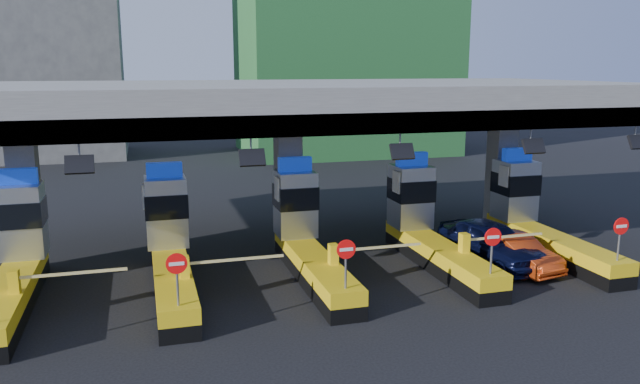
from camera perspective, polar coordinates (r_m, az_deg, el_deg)
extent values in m
plane|color=black|center=(23.78, -1.19, -7.36)|extent=(120.00, 120.00, 0.00)
cube|color=slate|center=(25.46, -3.01, 8.25)|extent=(28.00, 12.00, 1.50)
cube|color=#4C4C49|center=(19.99, 0.74, 6.23)|extent=(28.00, 0.60, 0.70)
cube|color=slate|center=(25.60, -25.28, -0.74)|extent=(1.00, 1.00, 5.50)
cube|color=slate|center=(25.89, -2.93, 0.49)|extent=(1.00, 1.00, 5.50)
cube|color=slate|center=(29.75, 16.18, 1.49)|extent=(1.00, 1.00, 5.50)
cylinder|color=slate|center=(19.29, -21.16, 3.47)|extent=(0.06, 0.06, 0.50)
cube|color=black|center=(19.14, -21.14, 2.35)|extent=(0.80, 0.38, 0.54)
cylinder|color=slate|center=(19.48, -6.34, 4.25)|extent=(0.06, 0.06, 0.50)
cube|color=black|center=(19.34, -6.22, 3.15)|extent=(0.80, 0.38, 0.54)
cylinder|color=slate|center=(20.91, 7.33, 4.72)|extent=(0.06, 0.06, 0.50)
cube|color=black|center=(20.77, 7.52, 3.69)|extent=(0.80, 0.38, 0.54)
cylinder|color=slate|center=(23.34, 18.72, 4.90)|extent=(0.06, 0.06, 0.50)
cube|color=black|center=(23.22, 18.94, 3.98)|extent=(0.80, 0.38, 0.54)
cylinder|color=slate|center=(26.16, 26.89, 4.92)|extent=(0.06, 0.06, 0.50)
cube|color=black|center=(26.05, 27.12, 4.10)|extent=(0.80, 0.38, 0.54)
cube|color=black|center=(22.45, -26.31, -9.08)|extent=(1.20, 8.00, 0.50)
cube|color=#E5B70C|center=(22.29, -26.42, -7.88)|extent=(1.20, 8.00, 0.50)
cube|color=#9EA3A8|center=(24.53, -25.62, -2.34)|extent=(1.50, 1.50, 2.60)
cube|color=black|center=(24.45, -25.69, -1.66)|extent=(1.56, 1.56, 0.90)
cube|color=#0C2DBF|center=(24.23, -25.94, 1.30)|extent=(1.30, 0.35, 0.55)
cube|color=#E5B70C|center=(20.92, -26.19, -7.35)|extent=(0.30, 0.35, 0.70)
cube|color=white|center=(20.65, -21.68, -6.92)|extent=(3.20, 0.08, 0.08)
cube|color=black|center=(22.06, -13.30, -8.52)|extent=(1.20, 8.00, 0.50)
cube|color=#E5B70C|center=(21.89, -13.36, -7.29)|extent=(1.20, 8.00, 0.50)
cube|color=#9EA3A8|center=(24.17, -13.88, -1.72)|extent=(1.50, 1.50, 2.60)
cube|color=black|center=(24.09, -13.91, -1.03)|extent=(1.56, 1.56, 0.90)
cube|color=#0C2DBF|center=(23.87, -14.06, 1.98)|extent=(1.30, 0.35, 0.55)
cube|color=white|center=(23.72, -15.85, -0.34)|extent=(0.06, 0.70, 0.90)
cylinder|color=slate|center=(18.20, -12.90, -8.17)|extent=(0.07, 0.07, 1.30)
cylinder|color=red|center=(17.98, -12.98, -6.40)|extent=(0.60, 0.04, 0.60)
cube|color=white|center=(17.96, -12.98, -6.42)|extent=(0.42, 0.02, 0.10)
cube|color=#E5B70C|center=(20.58, -12.29, -6.70)|extent=(0.30, 0.35, 0.70)
cube|color=white|center=(20.71, -7.72, -6.13)|extent=(3.20, 0.08, 0.08)
cube|color=black|center=(22.78, -0.54, -7.55)|extent=(1.20, 8.00, 0.50)
cube|color=#E5B70C|center=(22.63, -0.55, -6.35)|extent=(1.20, 8.00, 0.50)
cube|color=#9EA3A8|center=(24.84, -2.28, -1.04)|extent=(1.50, 1.50, 2.60)
cube|color=black|center=(24.76, -2.28, -0.37)|extent=(1.56, 1.56, 0.90)
cube|color=#0C2DBF|center=(24.54, -2.31, 2.57)|extent=(1.30, 0.35, 0.55)
cube|color=white|center=(24.23, -3.96, 0.32)|extent=(0.06, 0.70, 0.90)
cylinder|color=slate|center=(19.07, 2.37, -6.96)|extent=(0.07, 0.07, 1.30)
cylinder|color=red|center=(18.86, 2.41, -5.26)|extent=(0.60, 0.04, 0.60)
cube|color=white|center=(18.84, 2.43, -5.28)|extent=(0.42, 0.02, 0.10)
cube|color=#E5B70C|center=(21.44, 1.22, -5.69)|extent=(0.30, 0.35, 0.70)
cube|color=white|center=(21.94, 5.35, -5.07)|extent=(3.20, 0.08, 0.08)
cube|color=black|center=(24.53, 10.85, -6.36)|extent=(1.20, 8.00, 0.50)
cube|color=#E5B70C|center=(24.38, 10.90, -5.24)|extent=(1.20, 8.00, 0.50)
cube|color=#9EA3A8|center=(26.45, 8.29, -0.38)|extent=(1.50, 1.50, 2.60)
cube|color=black|center=(26.37, 8.33, 0.25)|extent=(1.56, 1.56, 0.90)
cube|color=#0C2DBF|center=(26.17, 8.39, 3.01)|extent=(1.30, 0.35, 0.55)
cube|color=white|center=(25.73, 6.99, 0.91)|extent=(0.06, 0.70, 0.90)
cylinder|color=slate|center=(21.13, 15.41, -5.53)|extent=(0.07, 0.07, 1.30)
cylinder|color=red|center=(20.94, 15.54, -3.98)|extent=(0.60, 0.04, 0.60)
cube|color=white|center=(20.92, 15.57, -4.00)|extent=(0.42, 0.02, 0.10)
cube|color=#E5B70C|center=(23.36, 13.05, -4.54)|extent=(0.30, 0.35, 0.70)
cube|color=white|center=(24.16, 16.49, -3.94)|extent=(3.20, 0.08, 0.08)
cube|color=black|center=(27.10, 20.37, -5.17)|extent=(1.20, 8.00, 0.50)
cube|color=#E5B70C|center=(26.96, 20.45, -4.15)|extent=(1.20, 8.00, 0.50)
cube|color=#9EA3A8|center=(28.84, 17.39, 0.20)|extent=(1.50, 1.50, 2.60)
cube|color=black|center=(28.77, 17.44, 0.78)|extent=(1.56, 1.56, 0.90)
cube|color=#0C2DBF|center=(28.59, 17.58, 3.31)|extent=(1.30, 0.35, 0.55)
cube|color=white|center=(28.04, 16.44, 1.40)|extent=(0.06, 0.70, 0.90)
cylinder|color=slate|center=(24.06, 25.66, -4.19)|extent=(0.07, 0.07, 1.30)
cylinder|color=red|center=(23.90, 25.83, -2.82)|extent=(0.60, 0.04, 0.60)
cube|color=white|center=(23.88, 25.87, -2.84)|extent=(0.42, 0.02, 0.10)
cube|color=#E5B70C|center=(26.11, 22.71, -3.46)|extent=(0.30, 0.35, 0.70)
cube|color=white|center=(27.14, 25.45, -2.93)|extent=(3.20, 0.08, 0.08)
cube|color=#4C4C49|center=(58.36, -24.74, 11.75)|extent=(14.00, 10.00, 18.00)
imported|color=black|center=(25.44, 15.35, -4.49)|extent=(2.77, 5.30, 1.72)
imported|color=#B1320D|center=(25.18, 17.35, -5.23)|extent=(2.10, 4.22, 1.33)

